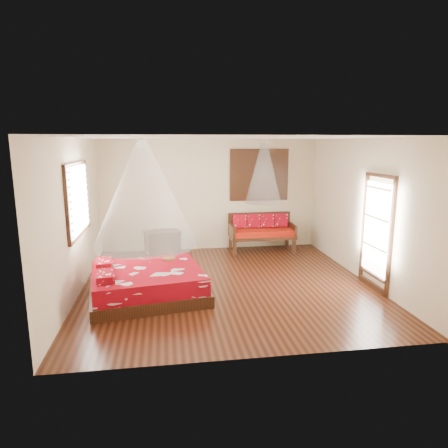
% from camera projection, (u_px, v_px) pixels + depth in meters
% --- Properties ---
extents(room, '(5.54, 5.54, 2.84)m').
position_uv_depth(room, '(227.00, 214.00, 7.51)').
color(room, black).
rests_on(room, ground).
extents(bed, '(2.24, 2.08, 0.63)m').
position_uv_depth(bed, '(147.00, 283.00, 7.13)').
color(bed, black).
rests_on(bed, floor).
extents(daybed, '(1.63, 0.73, 0.94)m').
position_uv_depth(daybed, '(261.00, 230.00, 10.17)').
color(daybed, black).
rests_on(daybed, floor).
extents(storage_chest, '(0.96, 0.80, 0.57)m').
position_uv_depth(storage_chest, '(162.00, 242.00, 9.93)').
color(storage_chest, black).
rests_on(storage_chest, floor).
extents(shutter_panel, '(1.52, 0.06, 1.32)m').
position_uv_depth(shutter_panel, '(259.00, 175.00, 10.23)').
color(shutter_panel, black).
rests_on(shutter_panel, wall_back).
extents(window_left, '(0.10, 1.74, 1.34)m').
position_uv_depth(window_left, '(78.00, 199.00, 7.25)').
color(window_left, black).
rests_on(window_left, wall_left).
extents(glazed_door, '(0.08, 1.02, 2.16)m').
position_uv_depth(glazed_door, '(376.00, 233.00, 7.39)').
color(glazed_door, black).
rests_on(glazed_door, floor).
extents(wine_tray, '(0.26, 0.26, 0.21)m').
position_uv_depth(wine_tray, '(169.00, 257.00, 7.70)').
color(wine_tray, brown).
rests_on(wine_tray, bed).
extents(mosquito_net_main, '(1.80, 1.80, 1.80)m').
position_uv_depth(mosquito_net_main, '(144.00, 194.00, 6.82)').
color(mosquito_net_main, white).
rests_on(mosquito_net_main, ceiling).
extents(mosquito_net_daybed, '(0.90, 0.90, 1.50)m').
position_uv_depth(mosquito_net_daybed, '(264.00, 172.00, 9.76)').
color(mosquito_net_daybed, white).
rests_on(mosquito_net_daybed, ceiling).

